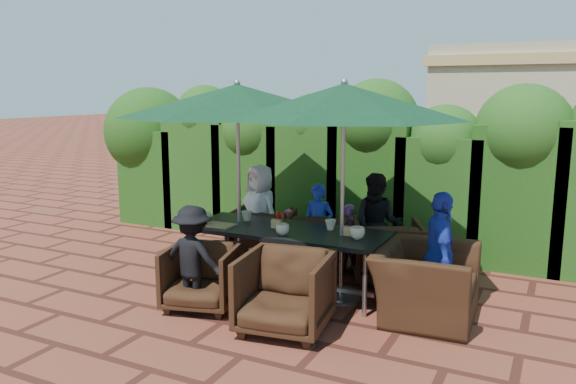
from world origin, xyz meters
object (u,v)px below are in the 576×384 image
at_px(dining_table, 287,235).
at_px(chair_near_left, 201,274).
at_px(umbrella_right, 344,102).
at_px(chair_far_mid, 318,236).
at_px(chair_near_right, 285,289).
at_px(chair_end_right, 426,271).
at_px(umbrella_left, 237,101).
at_px(chair_far_left, 262,231).
at_px(chair_far_right, 387,248).

xyz_separation_m(dining_table, chair_near_left, (-0.60, -0.88, -0.30)).
bearing_deg(umbrella_right, dining_table, -179.56).
height_order(umbrella_right, chair_far_mid, umbrella_right).
bearing_deg(chair_far_mid, chair_near_right, 87.43).
relative_size(umbrella_right, chair_far_mid, 3.28).
distance_m(dining_table, chair_near_right, 1.16).
bearing_deg(chair_end_right, umbrella_right, 83.16).
bearing_deg(umbrella_left, chair_end_right, -2.99).
xyz_separation_m(chair_far_left, chair_near_right, (1.38, -2.02, 0.03)).
bearing_deg(chair_far_right, umbrella_left, 3.37).
distance_m(umbrella_right, chair_far_mid, 2.20).
xyz_separation_m(chair_far_left, chair_far_mid, (0.85, 0.04, 0.01)).
distance_m(chair_far_right, chair_near_right, 1.95).
xyz_separation_m(chair_far_mid, chair_far_right, (1.00, -0.17, 0.01)).
xyz_separation_m(umbrella_right, chair_end_right, (0.96, -0.07, -1.72)).
height_order(chair_near_right, chair_end_right, chair_end_right).
bearing_deg(chair_far_left, chair_far_right, 165.45).
bearing_deg(dining_table, chair_far_left, 131.65).
distance_m(umbrella_right, chair_near_right, 2.07).
distance_m(dining_table, chair_far_left, 1.37).
bearing_deg(chair_far_mid, chair_far_right, 153.65).
height_order(chair_far_mid, chair_near_left, chair_far_mid).
relative_size(umbrella_left, chair_far_right, 3.37).
height_order(dining_table, chair_far_left, chair_far_left).
bearing_deg(chair_far_right, chair_near_right, 52.93).
distance_m(chair_near_left, chair_end_right, 2.38).
distance_m(umbrella_left, chair_far_left, 2.06).
bearing_deg(chair_far_left, chair_far_mid, 171.91).
height_order(umbrella_right, chair_far_right, umbrella_right).
bearing_deg(chair_end_right, chair_far_left, 64.28).
distance_m(chair_far_mid, chair_near_left, 2.00).
bearing_deg(chair_near_left, chair_far_right, 33.68).
relative_size(chair_far_mid, chair_near_left, 1.07).
xyz_separation_m(dining_table, umbrella_right, (0.68, 0.01, 1.54)).
bearing_deg(chair_far_mid, chair_end_right, 129.77).
relative_size(umbrella_right, chair_near_left, 3.53).
relative_size(chair_far_mid, chair_end_right, 0.72).
distance_m(umbrella_left, chair_far_mid, 2.15).
height_order(umbrella_right, chair_near_right, umbrella_right).
height_order(chair_far_left, chair_end_right, chair_end_right).
relative_size(umbrella_right, chair_end_right, 2.36).
bearing_deg(umbrella_right, chair_far_mid, 124.88).
xyz_separation_m(umbrella_right, chair_far_left, (-1.57, 1.00, -1.82)).
distance_m(dining_table, chair_near_left, 1.10).
distance_m(chair_far_right, chair_end_right, 1.16).
distance_m(umbrella_left, chair_far_right, 2.56).
xyz_separation_m(umbrella_left, umbrella_right, (1.36, -0.05, -0.00)).
xyz_separation_m(dining_table, chair_far_right, (0.95, 0.88, -0.26)).
bearing_deg(chair_near_right, chair_far_left, 116.46).
height_order(dining_table, chair_end_right, chair_end_right).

